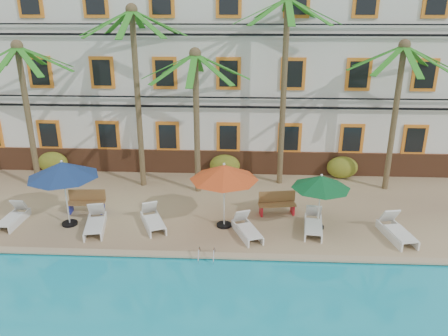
# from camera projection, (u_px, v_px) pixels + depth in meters

# --- Properties ---
(ground) EXTENTS (100.00, 100.00, 0.00)m
(ground) POSITION_uv_depth(u_px,v_px,m) (179.00, 248.00, 15.77)
(ground) COLOR #384C23
(ground) RESTS_ON ground
(pool_deck) EXTENTS (30.00, 12.00, 0.25)m
(pool_deck) POSITION_uv_depth(u_px,v_px,m) (194.00, 190.00, 20.41)
(pool_deck) COLOR tan
(pool_deck) RESTS_ON ground
(pool_coping) EXTENTS (30.00, 0.35, 0.06)m
(pool_coping) POSITION_uv_depth(u_px,v_px,m) (175.00, 254.00, 14.83)
(pool_coping) COLOR tan
(pool_coping) RESTS_ON pool_deck
(hotel_building) EXTENTS (25.40, 6.44, 10.22)m
(hotel_building) POSITION_uv_depth(u_px,v_px,m) (203.00, 63.00, 23.24)
(hotel_building) COLOR silver
(hotel_building) RESTS_ON pool_deck
(palm_a) EXTENTS (4.56, 4.56, 6.66)m
(palm_a) POSITION_uv_depth(u_px,v_px,m) (25.00, 94.00, 18.82)
(palm_a) COLOR brown
(palm_a) RESTS_ON pool_deck
(palm_b) EXTENTS (4.56, 4.56, 8.08)m
(palm_b) POSITION_uv_depth(u_px,v_px,m) (136.00, 74.00, 18.88)
(palm_b) COLOR brown
(palm_b) RESTS_ON pool_deck
(palm_c) EXTENTS (4.56, 4.56, 6.38)m
(palm_c) POSITION_uv_depth(u_px,v_px,m) (196.00, 100.00, 18.58)
(palm_c) COLOR brown
(palm_c) RESTS_ON pool_deck
(palm_d) EXTENTS (4.56, 4.56, 8.54)m
(palm_d) POSITION_uv_depth(u_px,v_px,m) (285.00, 67.00, 19.04)
(palm_d) COLOR brown
(palm_d) RESTS_ON pool_deck
(palm_e) EXTENTS (4.56, 4.56, 6.69)m
(palm_e) POSITION_uv_depth(u_px,v_px,m) (398.00, 94.00, 18.76)
(palm_e) COLOR brown
(palm_e) RESTS_ON pool_deck
(shrub_left) EXTENTS (1.50, 0.90, 1.10)m
(shrub_left) POSITION_uv_depth(u_px,v_px,m) (53.00, 162.00, 22.02)
(shrub_left) COLOR #265718
(shrub_left) RESTS_ON pool_deck
(shrub_mid) EXTENTS (1.50, 0.90, 1.10)m
(shrub_mid) POSITION_uv_depth(u_px,v_px,m) (225.00, 165.00, 21.61)
(shrub_mid) COLOR #265718
(shrub_mid) RESTS_ON pool_deck
(shrub_right) EXTENTS (1.50, 0.90, 1.10)m
(shrub_right) POSITION_uv_depth(u_px,v_px,m) (342.00, 167.00, 21.34)
(shrub_right) COLOR #265718
(shrub_right) RESTS_ON pool_deck
(umbrella_blue) EXTENTS (2.65, 2.65, 2.65)m
(umbrella_blue) POSITION_uv_depth(u_px,v_px,m) (62.00, 170.00, 16.15)
(umbrella_blue) COLOR black
(umbrella_blue) RESTS_ON pool_deck
(umbrella_red) EXTENTS (2.58, 2.58, 2.58)m
(umbrella_red) POSITION_uv_depth(u_px,v_px,m) (224.00, 173.00, 16.05)
(umbrella_red) COLOR black
(umbrella_red) RESTS_ON pool_deck
(umbrella_green) EXTENTS (2.20, 2.20, 2.20)m
(umbrella_green) POSITION_uv_depth(u_px,v_px,m) (321.00, 182.00, 16.05)
(umbrella_green) COLOR black
(umbrella_green) RESTS_ON pool_deck
(lounger_a) EXTENTS (0.63, 1.71, 0.81)m
(lounger_a) POSITION_uv_depth(u_px,v_px,m) (13.00, 217.00, 16.95)
(lounger_a) COLOR white
(lounger_a) RESTS_ON pool_deck
(lounger_b) EXTENTS (1.04, 1.96, 0.88)m
(lounger_b) POSITION_uv_depth(u_px,v_px,m) (95.00, 223.00, 16.47)
(lounger_b) COLOR white
(lounger_b) RESTS_ON pool_deck
(lounger_c) EXTENTS (1.32, 1.91, 0.85)m
(lounger_c) POSITION_uv_depth(u_px,v_px,m) (153.00, 220.00, 16.71)
(lounger_c) COLOR white
(lounger_c) RESTS_ON pool_deck
(lounger_d) EXTENTS (1.22, 1.84, 0.82)m
(lounger_d) POSITION_uv_depth(u_px,v_px,m) (247.00, 229.00, 16.07)
(lounger_d) COLOR white
(lounger_d) RESTS_ON pool_deck
(lounger_e) EXTENTS (0.87, 1.88, 0.86)m
(lounger_e) POSITION_uv_depth(u_px,v_px,m) (313.00, 224.00, 16.38)
(lounger_e) COLOR white
(lounger_e) RESTS_ON pool_deck
(lounger_f) EXTENTS (1.03, 2.01, 0.90)m
(lounger_f) POSITION_uv_depth(u_px,v_px,m) (396.00, 230.00, 15.88)
(lounger_f) COLOR white
(lounger_f) RESTS_ON pool_deck
(bench_left) EXTENTS (1.53, 0.57, 0.93)m
(bench_left) POSITION_uv_depth(u_px,v_px,m) (86.00, 201.00, 17.83)
(bench_left) COLOR olive
(bench_left) RESTS_ON pool_deck
(bench_right) EXTENTS (1.55, 0.70, 0.93)m
(bench_right) POSITION_uv_depth(u_px,v_px,m) (277.00, 203.00, 17.68)
(bench_right) COLOR olive
(bench_right) RESTS_ON pool_deck
(pool_ladder) EXTENTS (0.54, 0.74, 0.74)m
(pool_ladder) POSITION_uv_depth(u_px,v_px,m) (207.00, 258.00, 14.70)
(pool_ladder) COLOR silver
(pool_ladder) RESTS_ON ground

